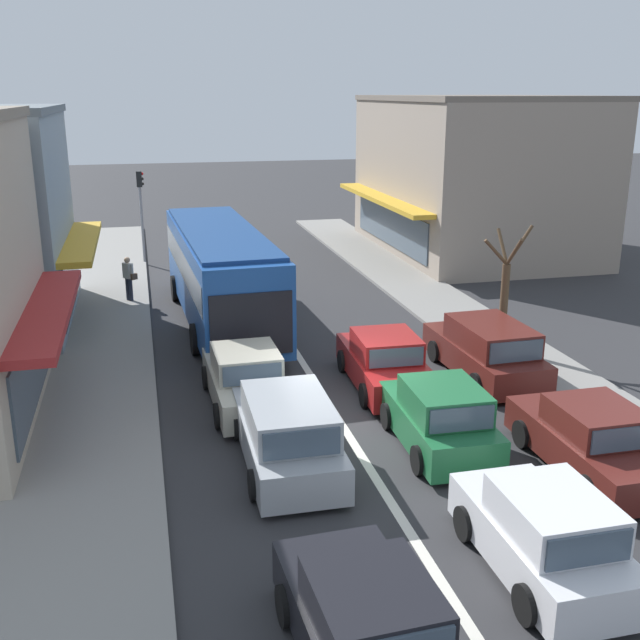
% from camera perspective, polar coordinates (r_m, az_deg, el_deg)
% --- Properties ---
extents(ground_plane, '(140.00, 140.00, 0.00)m').
position_cam_1_polar(ground_plane, '(18.11, 1.42, -7.59)').
color(ground_plane, '#2D2D30').
extents(lane_centre_line, '(0.20, 28.00, 0.01)m').
position_cam_1_polar(lane_centre_line, '(21.71, -1.30, -3.31)').
color(lane_centre_line, silver).
rests_on(lane_centre_line, ground).
extents(sidewalk_left, '(5.20, 44.00, 0.14)m').
position_cam_1_polar(sidewalk_left, '(23.28, -19.00, -2.68)').
color(sidewalk_left, gray).
rests_on(sidewalk_left, ground).
extents(kerb_right, '(2.80, 44.00, 0.12)m').
position_cam_1_polar(kerb_right, '(25.41, 11.51, -0.47)').
color(kerb_right, gray).
rests_on(kerb_right, ground).
extents(building_right_far, '(9.42, 12.29, 7.38)m').
position_cam_1_polar(building_right_far, '(37.45, 11.64, 10.75)').
color(building_right_far, gray).
rests_on(building_right_far, ground).
extents(city_bus, '(3.06, 10.95, 3.23)m').
position_cam_1_polar(city_bus, '(25.18, -7.60, 3.86)').
color(city_bus, '#1E4C99').
rests_on(city_bus, ground).
extents(hatchback_behind_bus_mid, '(1.90, 3.75, 1.54)m').
position_cam_1_polar(hatchback_behind_bus_mid, '(16.66, 9.11, -7.41)').
color(hatchback_behind_bus_mid, '#1E6638').
rests_on(hatchback_behind_bus_mid, ground).
extents(hatchback_queue_far_back, '(1.83, 3.71, 1.54)m').
position_cam_1_polar(hatchback_queue_far_back, '(13.01, 16.71, -15.43)').
color(hatchback_queue_far_back, silver).
rests_on(hatchback_queue_far_back, ground).
extents(sedan_behind_bus_near, '(2.04, 4.27, 1.47)m').
position_cam_1_polar(sedan_behind_bus_near, '(10.77, 3.86, -22.69)').
color(sedan_behind_bus_near, black).
rests_on(sedan_behind_bus_near, ground).
extents(wagon_queue_gap_filler, '(1.98, 4.52, 1.58)m').
position_cam_1_polar(wagon_queue_gap_filler, '(15.74, -2.53, -8.56)').
color(wagon_queue_gap_filler, '#9EA3A8').
rests_on(wagon_queue_gap_filler, ground).
extents(sedan_adjacent_lane_trail, '(2.03, 4.27, 1.47)m').
position_cam_1_polar(sedan_adjacent_lane_trail, '(19.90, 4.98, -3.28)').
color(sedan_adjacent_lane_trail, maroon).
rests_on(sedan_adjacent_lane_trail, ground).
extents(sedan_adjacent_lane_lead, '(1.96, 4.23, 1.47)m').
position_cam_1_polar(sedan_adjacent_lane_lead, '(18.80, -5.66, -4.54)').
color(sedan_adjacent_lane_lead, '#B7B29E').
rests_on(sedan_adjacent_lane_lead, ground).
extents(parked_sedan_kerb_front, '(1.91, 4.20, 1.47)m').
position_cam_1_polar(parked_sedan_kerb_front, '(16.55, 19.99, -8.64)').
color(parked_sedan_kerb_front, '#561E19').
rests_on(parked_sedan_kerb_front, ground).
extents(parked_wagon_kerb_second, '(2.03, 4.55, 1.58)m').
position_cam_1_polar(parked_wagon_kerb_second, '(21.02, 12.56, -2.27)').
color(parked_wagon_kerb_second, '#561E19').
rests_on(parked_wagon_kerb_second, ground).
extents(traffic_light_downstreet, '(0.33, 0.24, 4.20)m').
position_cam_1_polar(traffic_light_downstreet, '(34.63, -13.49, 8.76)').
color(traffic_light_downstreet, gray).
rests_on(traffic_light_downstreet, ground).
extents(street_tree_right, '(1.53, 1.53, 3.86)m').
position_cam_1_polar(street_tree_right, '(22.69, 13.89, 1.81)').
color(street_tree_right, brown).
rests_on(street_tree_right, ground).
extents(pedestrian_with_handbag_near, '(0.53, 0.58, 1.63)m').
position_cam_1_polar(pedestrian_with_handbag_near, '(28.38, -14.38, 3.28)').
color(pedestrian_with_handbag_near, '#232838').
rests_on(pedestrian_with_handbag_near, sidewalk_left).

